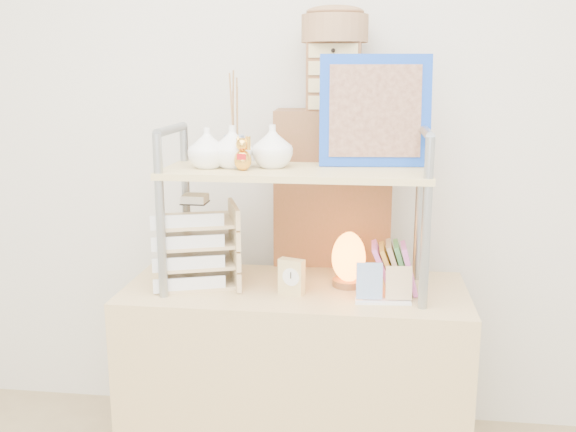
# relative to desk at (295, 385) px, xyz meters

# --- Properties ---
(desk) EXTENTS (1.20, 0.50, 0.75)m
(desk) POSITION_rel_desk_xyz_m (0.00, 0.00, 0.00)
(desk) COLOR tan
(desk) RESTS_ON ground
(cabinet) EXTENTS (0.46, 0.26, 1.35)m
(cabinet) POSITION_rel_desk_xyz_m (0.11, 0.37, 0.30)
(cabinet) COLOR brown
(cabinet) RESTS_ON ground
(hutch) EXTENTS (0.90, 0.34, 0.80)m
(hutch) POSITION_rel_desk_xyz_m (-0.01, 0.02, 0.81)
(hutch) COLOR gray
(hutch) RESTS_ON desk
(letter_tray) EXTENTS (0.33, 0.33, 0.33)m
(letter_tray) POSITION_rel_desk_xyz_m (-0.35, 0.00, 0.50)
(letter_tray) COLOR tan
(letter_tray) RESTS_ON desk
(salt_lamp) EXTENTS (0.13, 0.12, 0.20)m
(salt_lamp) POSITION_rel_desk_xyz_m (0.18, 0.04, 0.48)
(salt_lamp) COLOR brown
(salt_lamp) RESTS_ON desk
(desk_clock) EXTENTS (0.09, 0.06, 0.12)m
(desk_clock) POSITION_rel_desk_xyz_m (-0.00, -0.07, 0.44)
(desk_clock) COLOR #D8BD74
(desk_clock) RESTS_ON desk
(postcard_stand) EXTENTS (0.19, 0.07, 0.13)m
(postcard_stand) POSITION_rel_desk_xyz_m (0.30, -0.11, 0.41)
(postcard_stand) COLOR white
(postcard_stand) RESTS_ON desk
(drawer_chest) EXTENTS (0.20, 0.16, 0.25)m
(drawer_chest) POSITION_rel_desk_xyz_m (0.11, 0.35, 1.10)
(drawer_chest) COLOR brown
(drawer_chest) RESTS_ON cabinet
(woven_basket) EXTENTS (0.25, 0.25, 0.10)m
(woven_basket) POSITION_rel_desk_xyz_m (0.11, 0.35, 1.28)
(woven_basket) COLOR #916641
(woven_basket) RESTS_ON drawer_chest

